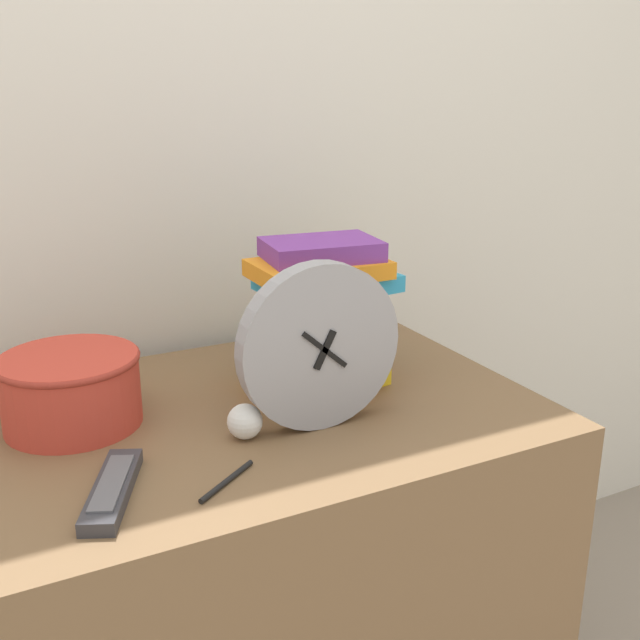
{
  "coord_description": "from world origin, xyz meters",
  "views": [
    {
      "loc": [
        -0.35,
        -0.77,
        1.3
      ],
      "look_at": [
        0.2,
        0.3,
        0.91
      ],
      "focal_mm": 42.0,
      "sensor_mm": 36.0,
      "label": 1
    }
  ],
  "objects_px": {
    "desk_clock": "(320,347)",
    "book_stack": "(318,315)",
    "crumpled_paper_ball": "(245,421)",
    "pen": "(227,481)",
    "basket": "(71,387)",
    "tv_remote": "(112,489)"
  },
  "relations": [
    {
      "from": "desk_clock",
      "to": "basket",
      "type": "bearing_deg",
      "value": 152.03
    },
    {
      "from": "desk_clock",
      "to": "book_stack",
      "type": "distance_m",
      "value": 0.18
    },
    {
      "from": "desk_clock",
      "to": "crumpled_paper_ball",
      "type": "height_order",
      "value": "desk_clock"
    },
    {
      "from": "desk_clock",
      "to": "tv_remote",
      "type": "relative_size",
      "value": 1.37
    },
    {
      "from": "basket",
      "to": "tv_remote",
      "type": "height_order",
      "value": "basket"
    },
    {
      "from": "basket",
      "to": "tv_remote",
      "type": "bearing_deg",
      "value": -88.62
    },
    {
      "from": "book_stack",
      "to": "crumpled_paper_ball",
      "type": "bearing_deg",
      "value": -143.73
    },
    {
      "from": "basket",
      "to": "crumpled_paper_ball",
      "type": "distance_m",
      "value": 0.29
    },
    {
      "from": "tv_remote",
      "to": "desk_clock",
      "type": "bearing_deg",
      "value": 10.69
    },
    {
      "from": "crumpled_paper_ball",
      "to": "desk_clock",
      "type": "bearing_deg",
      "value": -6.52
    },
    {
      "from": "desk_clock",
      "to": "pen",
      "type": "relative_size",
      "value": 2.62
    },
    {
      "from": "desk_clock",
      "to": "pen",
      "type": "xyz_separation_m",
      "value": [
        -0.2,
        -0.11,
        -0.13
      ]
    },
    {
      "from": "book_stack",
      "to": "basket",
      "type": "xyz_separation_m",
      "value": [
        -0.44,
        0.02,
        -0.07
      ]
    },
    {
      "from": "book_stack",
      "to": "tv_remote",
      "type": "relative_size",
      "value": 1.42
    },
    {
      "from": "basket",
      "to": "crumpled_paper_ball",
      "type": "height_order",
      "value": "basket"
    },
    {
      "from": "desk_clock",
      "to": "book_stack",
      "type": "relative_size",
      "value": 0.97
    },
    {
      "from": "book_stack",
      "to": "crumpled_paper_ball",
      "type": "relative_size",
      "value": 5.01
    },
    {
      "from": "desk_clock",
      "to": "basket",
      "type": "relative_size",
      "value": 1.2
    },
    {
      "from": "tv_remote",
      "to": "pen",
      "type": "bearing_deg",
      "value": -14.72
    },
    {
      "from": "desk_clock",
      "to": "basket",
      "type": "xyz_separation_m",
      "value": [
        -0.36,
        0.19,
        -0.07
      ]
    },
    {
      "from": "desk_clock",
      "to": "book_stack",
      "type": "xyz_separation_m",
      "value": [
        0.08,
        0.17,
        -0.01
      ]
    },
    {
      "from": "book_stack",
      "to": "crumpled_paper_ball",
      "type": "xyz_separation_m",
      "value": [
        -0.21,
        -0.15,
        -0.1
      ]
    }
  ]
}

